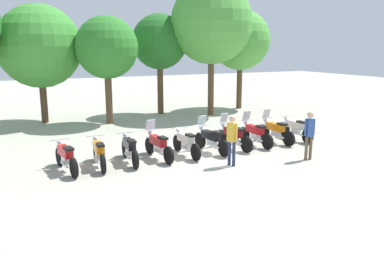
# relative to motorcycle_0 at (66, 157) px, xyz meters

# --- Properties ---
(ground_plane) EXTENTS (80.00, 80.00, 0.00)m
(ground_plane) POSITION_rel_motorcycle_0_xyz_m (4.92, 0.14, -0.50)
(ground_plane) COLOR #ADA899
(motorcycle_0) EXTENTS (0.62, 2.18, 0.99)m
(motorcycle_0) POSITION_rel_motorcycle_0_xyz_m (0.00, 0.00, 0.00)
(motorcycle_0) COLOR black
(motorcycle_0) RESTS_ON ground_plane
(motorcycle_1) EXTENTS (0.62, 2.19, 0.99)m
(motorcycle_1) POSITION_rel_motorcycle_0_xyz_m (1.10, 0.04, 0.00)
(motorcycle_1) COLOR black
(motorcycle_1) RESTS_ON ground_plane
(motorcycle_2) EXTENTS (0.62, 2.19, 0.99)m
(motorcycle_2) POSITION_rel_motorcycle_0_xyz_m (2.19, 0.08, 0.00)
(motorcycle_2) COLOR black
(motorcycle_2) RESTS_ON ground_plane
(motorcycle_3) EXTENTS (0.62, 2.19, 1.37)m
(motorcycle_3) POSITION_rel_motorcycle_0_xyz_m (3.27, 0.09, 0.01)
(motorcycle_3) COLOR black
(motorcycle_3) RESTS_ON ground_plane
(motorcycle_4) EXTENTS (0.62, 2.19, 0.99)m
(motorcycle_4) POSITION_rel_motorcycle_0_xyz_m (4.37, 0.04, 0.00)
(motorcycle_4) COLOR black
(motorcycle_4) RESTS_ON ground_plane
(motorcycle_5) EXTENTS (0.62, 2.18, 1.37)m
(motorcycle_5) POSITION_rel_motorcycle_0_xyz_m (5.45, 0.05, 0.01)
(motorcycle_5) COLOR black
(motorcycle_5) RESTS_ON ground_plane
(motorcycle_6) EXTENTS (0.62, 2.18, 1.37)m
(motorcycle_6) POSITION_rel_motorcycle_0_xyz_m (6.54, 0.18, 0.01)
(motorcycle_6) COLOR black
(motorcycle_6) RESTS_ON ground_plane
(motorcycle_7) EXTENTS (0.62, 2.19, 1.37)m
(motorcycle_7) POSITION_rel_motorcycle_0_xyz_m (7.64, 0.24, 0.01)
(motorcycle_7) COLOR black
(motorcycle_7) RESTS_ON ground_plane
(motorcycle_8) EXTENTS (0.62, 2.19, 1.37)m
(motorcycle_8) POSITION_rel_motorcycle_0_xyz_m (8.73, 0.29, 0.01)
(motorcycle_8) COLOR black
(motorcycle_8) RESTS_ON ground_plane
(motorcycle_9) EXTENTS (0.62, 2.19, 0.99)m
(motorcycle_9) POSITION_rel_motorcycle_0_xyz_m (9.82, 0.29, 0.00)
(motorcycle_9) COLOR black
(motorcycle_9) RESTS_ON ground_plane
(person_0) EXTENTS (0.41, 0.29, 1.78)m
(person_0) POSITION_rel_motorcycle_0_xyz_m (8.16, -2.40, 0.55)
(person_0) COLOR brown
(person_0) RESTS_ON ground_plane
(person_1) EXTENTS (0.32, 0.38, 1.77)m
(person_1) POSITION_rel_motorcycle_0_xyz_m (5.24, -1.84, 0.55)
(person_1) COLOR #232D4C
(person_1) RESTS_ON ground_plane
(tree_1) EXTENTS (4.35, 4.35, 6.25)m
(tree_1) POSITION_rel_motorcycle_0_xyz_m (0.18, 9.28, 3.56)
(tree_1) COLOR brown
(tree_1) RESTS_ON ground_plane
(tree_2) EXTENTS (3.25, 3.25, 5.65)m
(tree_2) POSITION_rel_motorcycle_0_xyz_m (3.31, 7.56, 3.49)
(tree_2) COLOR brown
(tree_2) RESTS_ON ground_plane
(tree_3) EXTENTS (3.29, 3.29, 6.00)m
(tree_3) POSITION_rel_motorcycle_0_xyz_m (6.92, 9.32, 3.82)
(tree_3) COLOR brown
(tree_3) RESTS_ON ground_plane
(tree_4) EXTENTS (4.79, 4.79, 7.82)m
(tree_4) POSITION_rel_motorcycle_0_xyz_m (9.53, 7.66, 4.91)
(tree_4) COLOR brown
(tree_4) RESTS_ON ground_plane
(tree_5) EXTENTS (3.88, 3.88, 6.42)m
(tree_5) POSITION_rel_motorcycle_0_xyz_m (12.44, 9.07, 3.96)
(tree_5) COLOR brown
(tree_5) RESTS_ON ground_plane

